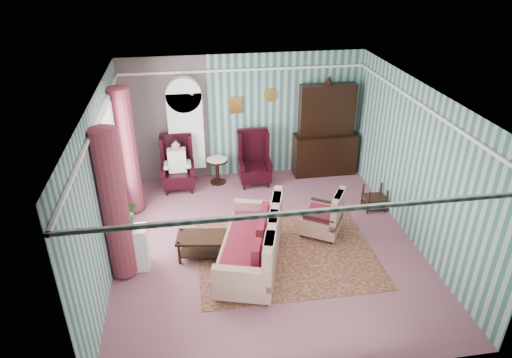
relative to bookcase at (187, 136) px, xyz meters
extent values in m
plane|color=#824B54|center=(1.35, -2.84, -1.12)|extent=(6.00, 6.00, 0.00)
cube|color=#3A6B67|center=(1.35, 0.16, 0.33)|extent=(5.50, 0.02, 2.90)
cube|color=#3A6B67|center=(1.35, -5.84, 0.33)|extent=(5.50, 0.02, 2.90)
cube|color=#3A6B67|center=(-1.40, -2.84, 0.33)|extent=(0.02, 6.00, 2.90)
cube|color=#3A6B67|center=(4.10, -2.84, 0.33)|extent=(0.02, 6.00, 2.90)
cube|color=white|center=(1.35, -2.84, 1.78)|extent=(5.50, 6.00, 0.02)
cube|color=#904961|center=(-0.45, 0.15, 0.33)|extent=(1.90, 0.01, 2.90)
cube|color=white|center=(1.35, -2.84, 1.43)|extent=(5.50, 6.00, 0.05)
cube|color=white|center=(-1.37, -2.24, 0.43)|extent=(0.04, 1.50, 1.90)
cylinder|color=maroon|center=(-1.20, -3.29, 0.23)|extent=(0.44, 0.44, 2.60)
cylinder|color=maroon|center=(-1.20, -1.19, 0.23)|extent=(0.44, 0.44, 2.60)
cube|color=gold|center=(1.15, 0.13, 0.63)|extent=(0.30, 0.03, 0.38)
cube|color=silver|center=(0.00, 0.00, 0.00)|extent=(0.80, 0.28, 2.24)
cube|color=black|center=(3.25, -0.12, 0.06)|extent=(1.50, 0.56, 2.36)
cube|color=black|center=(-0.25, -0.39, -0.50)|extent=(0.76, 0.80, 1.25)
cube|color=black|center=(1.50, -0.39, -0.50)|extent=(0.76, 0.80, 1.25)
cylinder|color=black|center=(0.65, -0.24, -0.82)|extent=(0.50, 0.50, 0.60)
cube|color=black|center=(3.82, -1.94, -0.85)|extent=(0.45, 0.38, 0.54)
cube|color=silver|center=(-1.05, -3.14, -0.72)|extent=(0.55, 0.35, 0.80)
cube|color=#4C1F19|center=(1.65, -3.14, -1.11)|extent=(3.20, 2.60, 0.01)
cube|color=beige|center=(0.95, -3.41, -0.64)|extent=(1.63, 2.35, 0.96)
cube|color=beige|center=(2.46, -2.64, -0.61)|extent=(1.01, 1.03, 1.02)
cube|color=black|center=(0.17, -3.03, -0.90)|extent=(1.00, 0.65, 0.44)
imported|color=#164816|center=(-1.11, -3.28, -0.13)|extent=(0.42, 0.40, 0.37)
imported|color=#1A531C|center=(-1.03, -3.06, -0.08)|extent=(0.29, 0.24, 0.48)
imported|color=#174C19|center=(-1.13, -3.03, -0.13)|extent=(0.27, 0.27, 0.38)
camera|label=1|loc=(0.06, -9.75, 3.97)|focal=32.00mm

